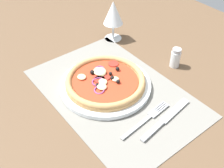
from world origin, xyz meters
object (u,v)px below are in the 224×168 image
at_px(knife, 166,118).
at_px(wine_glass, 113,14).
at_px(fork, 148,118).
at_px(pepper_shaker, 175,58).
at_px(plate, 105,85).
at_px(pizza, 105,80).

relative_size(knife, wine_glass, 1.34).
height_order(fork, pepper_shaker, pepper_shaker).
height_order(knife, wine_glass, wine_glass).
bearing_deg(wine_glass, pepper_shaker, 11.69).
relative_size(wine_glass, pepper_shaker, 2.22).
xyz_separation_m(plate, knife, (0.20, 0.05, -0.00)).
height_order(plate, wine_glass, wine_glass).
xyz_separation_m(knife, wine_glass, (-0.41, 0.14, 0.09)).
relative_size(pizza, fork, 1.33).
bearing_deg(fork, wine_glass, 58.65).
relative_size(plate, knife, 1.37).
relative_size(plate, pepper_shaker, 4.10).
bearing_deg(pepper_shaker, plate, -102.29).
bearing_deg(plate, knife, 13.60).
xyz_separation_m(fork, wine_glass, (-0.38, 0.18, 0.09)).
bearing_deg(pepper_shaker, wine_glass, -168.31).
xyz_separation_m(pizza, knife, (0.21, 0.05, -0.02)).
relative_size(plate, wine_glass, 1.84).
bearing_deg(pepper_shaker, fork, -63.02).
bearing_deg(wine_glass, pizza, -43.08).
relative_size(fork, pepper_shaker, 2.70).
relative_size(pizza, wine_glass, 1.61).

